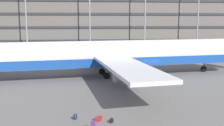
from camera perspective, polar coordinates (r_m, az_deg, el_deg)
The scene contains 9 objects.
ground_plane at distance 39.37m, azimuth 7.91°, elevation -2.69°, with size 600.00×600.00×0.00m, color slate.
terminal_structure at distance 89.47m, azimuth 0.53°, elevation 10.21°, with size 140.15×14.75×19.82m.
airliner at distance 38.18m, azimuth -0.09°, elevation 1.73°, with size 43.85×35.75×10.67m.
light_mast_left at distance 77.22m, azimuth -17.89°, elevation 12.44°, with size 1.80×0.50×22.97m.
light_mast_right at distance 81.74m, azimuth 17.89°, elevation 12.60°, with size 1.80×0.50×24.02m.
suitcase_laid_flat at distance 19.96m, azimuth -3.93°, elevation -13.07°, with size 0.42×0.38×0.89m.
suitcase_silver at distance 21.97m, azimuth -2.83°, elevation -11.69°, with size 0.58×0.83×0.26m.
backpack_navy at distance 22.25m, azimuth -7.84°, elevation -11.17°, with size 0.41×0.35×0.55m.
backpack_black at distance 21.41m, azimuth -0.14°, elevation -12.03°, with size 0.43×0.37×0.46m.
Camera 1 is at (-8.81, -37.56, 7.84)m, focal length 43.22 mm.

